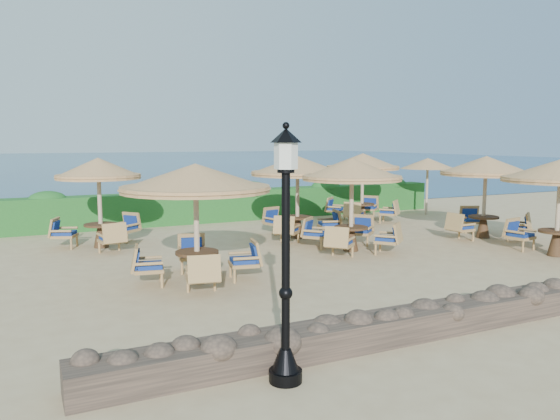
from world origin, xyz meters
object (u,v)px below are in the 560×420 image
object	(u,v)px
cafe_set_4	(298,178)
cafe_set_5	(363,175)
extra_parasol	(428,164)
cafe_set_0	(196,196)
cafe_set_2	(560,181)
cafe_set_6	(485,179)
lamp_post	(286,266)
cafe_set_1	(352,187)
cafe_set_3	(99,186)

from	to	relation	value
cafe_set_4	cafe_set_5	world-z (taller)	same
extra_parasol	cafe_set_0	bearing A→B (deg)	-151.45
cafe_set_4	cafe_set_5	distance (m)	4.48
extra_parasol	cafe_set_2	distance (m)	8.51
cafe_set_5	cafe_set_6	world-z (taller)	same
cafe_set_0	cafe_set_4	distance (m)	6.06
lamp_post	cafe_set_6	distance (m)	12.53
lamp_post	cafe_set_6	world-z (taller)	lamp_post
cafe_set_0	cafe_set_1	bearing A→B (deg)	16.21
cafe_set_1	cafe_set_2	distance (m)	5.59
cafe_set_3	cafe_set_6	world-z (taller)	same
cafe_set_5	extra_parasol	bearing A→B (deg)	7.88
cafe_set_1	cafe_set_3	world-z (taller)	same
cafe_set_2	extra_parasol	bearing A→B (deg)	73.36
cafe_set_0	cafe_set_1	size ratio (longest dim) A/B	1.17
lamp_post	cafe_set_0	xyz separation A→B (m)	(0.45, 5.39, 0.39)
lamp_post	extra_parasol	distance (m)	17.41
lamp_post	cafe_set_2	distance (m)	10.88
cafe_set_0	cafe_set_2	world-z (taller)	same
extra_parasol	cafe_set_4	xyz separation A→B (m)	(-7.57, -2.63, -0.21)
lamp_post	cafe_set_4	bearing A→B (deg)	61.78
cafe_set_0	cafe_set_1	distance (m)	5.20
cafe_set_3	cafe_set_1	bearing A→B (deg)	-29.73
extra_parasol	cafe_set_1	xyz separation A→B (m)	(-7.15, -5.16, -0.34)
lamp_post	cafe_set_1	xyz separation A→B (m)	(5.45, 6.84, 0.28)
lamp_post	cafe_set_2	world-z (taller)	lamp_post
extra_parasol	cafe_set_2	size ratio (longest dim) A/B	0.78
lamp_post	cafe_set_3	world-z (taller)	lamp_post
cafe_set_2	cafe_set_4	size ratio (longest dim) A/B	1.01
cafe_set_1	cafe_set_5	bearing A→B (deg)	52.89
cafe_set_0	cafe_set_3	xyz separation A→B (m)	(-1.39, 5.10, -0.12)
extra_parasol	cafe_set_2	bearing A→B (deg)	-106.64
cafe_set_0	cafe_set_3	bearing A→B (deg)	105.22
cafe_set_0	cafe_set_1	xyz separation A→B (m)	(4.99, 1.45, -0.10)
cafe_set_5	cafe_set_6	xyz separation A→B (m)	(1.55, -4.69, 0.09)
cafe_set_3	cafe_set_4	bearing A→B (deg)	-10.61
cafe_set_0	cafe_set_5	xyz separation A→B (m)	(8.51, 6.11, -0.11)
cafe_set_2	cafe_set_0	bearing A→B (deg)	170.98
cafe_set_5	cafe_set_6	bearing A→B (deg)	-71.77
cafe_set_4	cafe_set_2	bearing A→B (deg)	-47.06
cafe_set_0	cafe_set_6	distance (m)	10.16
lamp_post	cafe_set_2	bearing A→B (deg)	20.74
extra_parasol	cafe_set_4	size ratio (longest dim) A/B	0.79
cafe_set_6	cafe_set_2	bearing A→B (deg)	-96.71
cafe_set_3	cafe_set_2	bearing A→B (deg)	-30.88
cafe_set_6	lamp_post	bearing A→B (deg)	-147.08
cafe_set_2	cafe_set_3	world-z (taller)	same
lamp_post	cafe_set_0	world-z (taller)	lamp_post
extra_parasol	cafe_set_6	size ratio (longest dim) A/B	0.84
cafe_set_0	cafe_set_5	bearing A→B (deg)	35.65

